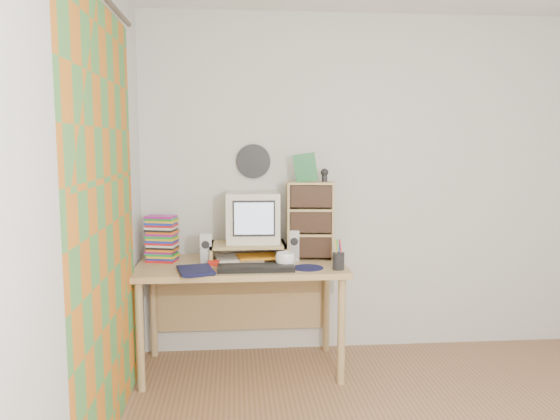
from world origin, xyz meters
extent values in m
plane|color=silver|center=(0.00, 1.75, 1.25)|extent=(3.50, 0.00, 3.50)
plane|color=silver|center=(-1.75, 0.00, 1.25)|extent=(0.00, 3.50, 3.50)
plane|color=#C0691B|center=(-1.71, 0.48, 1.15)|extent=(0.00, 2.20, 2.20)
cylinder|color=black|center=(-0.93, 1.73, 1.43)|extent=(0.25, 0.02, 0.25)
cube|color=tan|center=(-1.03, 1.38, 0.73)|extent=(1.40, 0.70, 0.04)
cube|color=tan|center=(-1.03, 1.71, 0.38)|extent=(1.33, 0.02, 0.41)
cylinder|color=tan|center=(-1.67, 1.09, 0.35)|extent=(0.05, 0.05, 0.71)
cylinder|color=tan|center=(-0.39, 1.09, 0.35)|extent=(0.05, 0.05, 0.71)
cylinder|color=tan|center=(-1.67, 1.67, 0.35)|extent=(0.05, 0.05, 0.71)
cylinder|color=tan|center=(-0.39, 1.67, 0.35)|extent=(0.05, 0.05, 0.71)
cube|color=tan|center=(-1.23, 1.48, 0.81)|extent=(0.02, 0.30, 0.12)
cube|color=tan|center=(-0.73, 1.48, 0.81)|extent=(0.02, 0.30, 0.12)
cube|color=tan|center=(-0.98, 1.48, 0.86)|extent=(0.52, 0.30, 0.02)
cube|color=silver|center=(-0.94, 1.53, 1.04)|extent=(0.38, 0.38, 0.35)
cube|color=silver|center=(-1.27, 1.41, 0.85)|extent=(0.08, 0.08, 0.21)
cube|color=silver|center=(-0.66, 1.46, 0.86)|extent=(0.09, 0.09, 0.21)
cube|color=black|center=(-0.94, 1.16, 0.77)|extent=(0.49, 0.17, 0.03)
cube|color=tan|center=(-0.54, 1.50, 1.02)|extent=(0.34, 0.21, 0.54)
imported|color=white|center=(-0.74, 1.22, 0.80)|extent=(0.13, 0.13, 0.10)
imported|color=#0E1034|center=(-1.42, 1.12, 0.78)|extent=(0.29, 0.24, 0.05)
cylinder|color=#110F34|center=(-0.60, 1.20, 0.75)|extent=(0.26, 0.26, 0.00)
cube|color=red|center=(-1.21, 1.32, 0.77)|extent=(0.08, 0.06, 0.04)
cube|color=#1C622D|center=(-0.58, 1.50, 1.39)|extent=(0.15, 0.04, 0.20)
camera|label=1|loc=(-1.07, -2.27, 1.56)|focal=35.00mm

